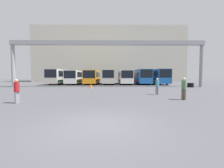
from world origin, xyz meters
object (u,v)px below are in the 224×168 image
bus_slot_0 (61,76)px  pedestrian_far_center (157,86)px  bus_slot_2 (93,76)px  tire_stack (190,85)px  bus_slot_1 (76,77)px  bus_slot_3 (109,76)px  bus_slot_6 (157,76)px  pedestrian_mid_left (17,90)px  bus_slot_5 (141,76)px  pedestrian_near_right (184,88)px  traffic_cone (91,86)px  bus_slot_4 (124,76)px

bus_slot_0 → pedestrian_far_center: size_ratio=7.28×
bus_slot_2 → tire_stack: 20.30m
bus_slot_1 → bus_slot_3: 7.39m
bus_slot_1 → tire_stack: size_ratio=10.65×
bus_slot_3 → bus_slot_6: bus_slot_6 is taller
bus_slot_1 → pedestrian_mid_left: bus_slot_1 is taller
bus_slot_0 → tire_stack: size_ratio=11.44×
pedestrian_mid_left → bus_slot_3: bearing=175.0°
bus_slot_6 → tire_stack: 10.04m
bus_slot_3 → bus_slot_5: 7.39m
bus_slot_0 → bus_slot_5: bearing=-1.7°
bus_slot_1 → bus_slot_6: 18.48m
pedestrian_near_right → traffic_cone: 14.13m
pedestrian_far_center → traffic_cone: bearing=139.0°
pedestrian_mid_left → bus_slot_6: bearing=153.1°
bus_slot_3 → bus_slot_5: (7.39, -0.23, 0.06)m
bus_slot_1 → bus_slot_4: bus_slot_4 is taller
bus_slot_3 → pedestrian_near_right: 23.87m
bus_slot_6 → bus_slot_3: bearing=177.3°
bus_slot_4 → bus_slot_6: (7.39, -0.95, 0.12)m
bus_slot_1 → tire_stack: (20.93, -10.04, -1.37)m
bus_slot_3 → pedestrian_near_right: bus_slot_3 is taller
bus_slot_0 → pedestrian_mid_left: (5.31, -24.72, -1.00)m
bus_slot_4 → traffic_cone: (-6.18, -12.28, -1.42)m
bus_slot_4 → pedestrian_near_right: 23.63m
traffic_cone → bus_slot_3: bearing=78.2°
bus_slot_0 → traffic_cone: bus_slot_0 is taller
bus_slot_0 → pedestrian_mid_left: bus_slot_0 is taller
bus_slot_2 → tire_stack: size_ratio=11.82×
bus_slot_0 → bus_slot_2: size_ratio=0.97×
pedestrian_near_right → pedestrian_far_center: size_ratio=1.05×
bus_slot_2 → pedestrian_far_center: size_ratio=7.52×
bus_slot_1 → bus_slot_3: bus_slot_3 is taller
tire_stack → bus_slot_4: bearing=133.0°
bus_slot_3 → bus_slot_5: bus_slot_5 is taller
bus_slot_4 → bus_slot_1: bearing=-177.3°
bus_slot_6 → bus_slot_1: bearing=178.7°
bus_slot_2 → bus_slot_0: bearing=-178.5°
tire_stack → traffic_cone: bearing=-173.9°
bus_slot_0 → bus_slot_6: bus_slot_6 is taller
bus_slot_6 → pedestrian_near_right: 23.11m
bus_slot_5 → tire_stack: bearing=-58.2°
pedestrian_far_center → tire_stack: size_ratio=1.57×
bus_slot_2 → pedestrian_far_center: bus_slot_2 is taller
bus_slot_6 → bus_slot_2: bearing=176.0°
bus_slot_2 → bus_slot_5: size_ratio=1.14×
pedestrian_far_center → tire_stack: pedestrian_far_center is taller
bus_slot_2 → bus_slot_1: bearing=-170.7°
bus_slot_2 → traffic_cone: bearing=-84.4°
bus_slot_2 → bus_slot_6: bus_slot_6 is taller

